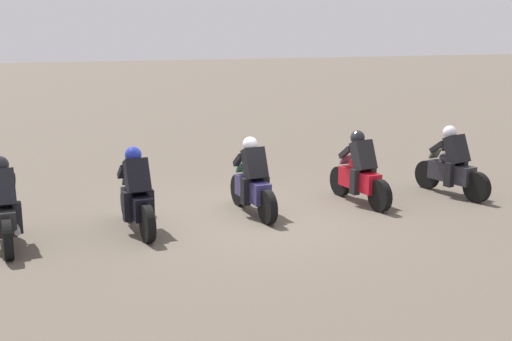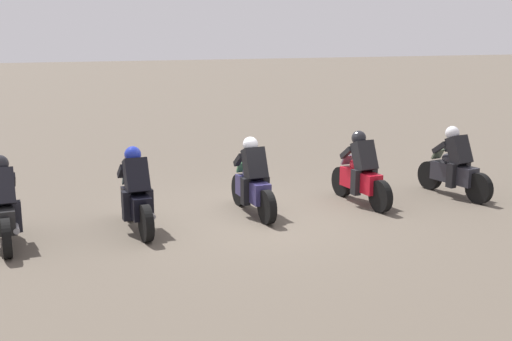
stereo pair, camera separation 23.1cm
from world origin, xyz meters
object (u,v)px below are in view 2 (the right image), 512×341
at_px(rider_lane_c, 253,183).
at_px(rider_lane_d, 136,196).
at_px(rider_lane_a, 455,168).
at_px(rider_lane_e, 4,209).
at_px(rider_lane_b, 361,174).

distance_m(rider_lane_c, rider_lane_d, 2.32).
xyz_separation_m(rider_lane_a, rider_lane_c, (0.13, 4.54, 0.00)).
relative_size(rider_lane_c, rider_lane_e, 1.00).
distance_m(rider_lane_d, rider_lane_e, 2.21).
height_order(rider_lane_b, rider_lane_e, same).
bearing_deg(rider_lane_a, rider_lane_c, 77.99).
xyz_separation_m(rider_lane_b, rider_lane_d, (-0.25, 4.65, 0.00)).
height_order(rider_lane_a, rider_lane_e, same).
distance_m(rider_lane_b, rider_lane_c, 2.34).
height_order(rider_lane_a, rider_lane_b, same).
bearing_deg(rider_lane_a, rider_lane_b, 76.74).
bearing_deg(rider_lane_a, rider_lane_d, 80.81).
bearing_deg(rider_lane_c, rider_lane_d, 93.97).
bearing_deg(rider_lane_b, rider_lane_d, 87.53).
height_order(rider_lane_b, rider_lane_c, same).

